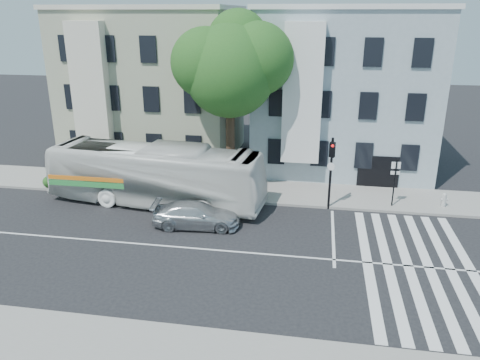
% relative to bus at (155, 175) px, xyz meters
% --- Properties ---
extents(ground, '(120.00, 120.00, 0.00)m').
position_rel_bus_xyz_m(ground, '(3.90, -5.20, -1.81)').
color(ground, black).
rests_on(ground, ground).
extents(sidewalk_far, '(80.00, 4.00, 0.15)m').
position_rel_bus_xyz_m(sidewalk_far, '(3.90, 2.80, -1.74)').
color(sidewalk_far, gray).
rests_on(sidewalk_far, ground).
extents(building_left, '(12.00, 10.00, 11.00)m').
position_rel_bus_xyz_m(building_left, '(-3.10, 9.80, 3.69)').
color(building_left, '#A0A489').
rests_on(building_left, ground).
extents(building_right, '(12.00, 10.00, 11.00)m').
position_rel_bus_xyz_m(building_right, '(10.90, 9.80, 3.69)').
color(building_right, '#8D9FA8').
rests_on(building_right, ground).
extents(street_tree, '(7.30, 5.90, 11.10)m').
position_rel_bus_xyz_m(street_tree, '(3.95, 3.54, 6.02)').
color(street_tree, '#2D2116').
rests_on(street_tree, ground).
extents(bus, '(4.45, 13.26, 3.62)m').
position_rel_bus_xyz_m(bus, '(0.00, 0.00, 0.00)').
color(bus, white).
rests_on(bus, ground).
extents(sedan, '(2.27, 4.77, 1.34)m').
position_rel_bus_xyz_m(sedan, '(3.18, -2.76, -1.14)').
color(sedan, silver).
rests_on(sedan, ground).
extents(hedge, '(8.25, 3.80, 0.70)m').
position_rel_bus_xyz_m(hedge, '(-3.43, 1.10, -1.31)').
color(hedge, '#246420').
rests_on(hedge, sidewalk_far).
extents(traffic_signal, '(0.43, 0.53, 4.28)m').
position_rel_bus_xyz_m(traffic_signal, '(10.16, 0.74, 0.95)').
color(traffic_signal, black).
rests_on(traffic_signal, ground).
extents(fire_hydrant, '(0.48, 0.30, 0.84)m').
position_rel_bus_xyz_m(fire_hydrant, '(16.77, 1.96, -1.23)').
color(fire_hydrant, '#B7B6B2').
rests_on(fire_hydrant, sidewalk_far).
extents(far_sign_pole, '(0.52, 0.18, 2.85)m').
position_rel_bus_xyz_m(far_sign_pole, '(13.83, 1.62, 0.12)').
color(far_sign_pole, black).
rests_on(far_sign_pole, sidewalk_far).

